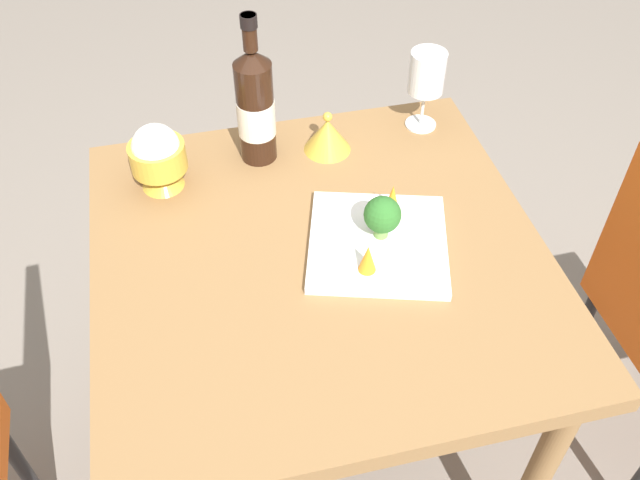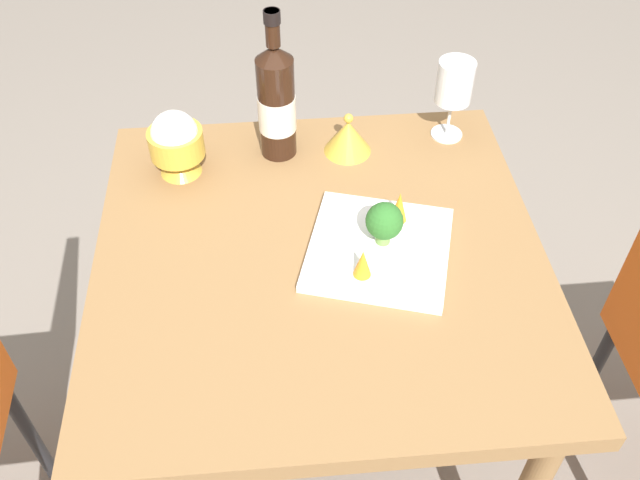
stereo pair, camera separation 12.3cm
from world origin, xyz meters
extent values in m
plane|color=gray|center=(0.00, 0.00, 0.00)|extent=(8.00, 8.00, 0.00)
cube|color=olive|center=(0.00, 0.00, 0.73)|extent=(0.82, 0.82, 0.04)
cylinder|color=olive|center=(0.35, -0.35, 0.35)|extent=(0.05, 0.05, 0.71)
cylinder|color=olive|center=(0.35, 0.35, 0.35)|extent=(0.05, 0.05, 0.71)
cylinder|color=black|center=(0.02, -0.67, 0.21)|extent=(0.03, 0.03, 0.43)
cylinder|color=black|center=(-0.02, 0.67, 0.21)|extent=(0.03, 0.03, 0.43)
cylinder|color=black|center=(0.30, 0.06, 0.86)|extent=(0.07, 0.08, 0.22)
cone|color=black|center=(0.30, 0.06, 0.98)|extent=(0.07, 0.08, 0.03)
cylinder|color=black|center=(0.30, 0.06, 1.03)|extent=(0.03, 0.03, 0.07)
cylinder|color=black|center=(0.30, 0.06, 1.05)|extent=(0.03, 0.03, 0.02)
cylinder|color=silver|center=(0.30, 0.06, 0.85)|extent=(0.08, 0.08, 0.08)
cylinder|color=white|center=(0.32, -0.31, 0.75)|extent=(0.07, 0.07, 0.00)
cylinder|color=white|center=(0.32, -0.31, 0.79)|extent=(0.01, 0.01, 0.08)
cylinder|color=white|center=(0.32, -0.31, 0.88)|extent=(0.08, 0.08, 0.09)
cone|color=gold|center=(0.25, 0.26, 0.77)|extent=(0.08, 0.08, 0.04)
cylinder|color=gold|center=(0.25, 0.26, 0.82)|extent=(0.11, 0.11, 0.05)
sphere|color=white|center=(0.25, 0.26, 0.84)|extent=(0.09, 0.09, 0.09)
cone|color=gold|center=(0.29, -0.08, 0.78)|extent=(0.10, 0.10, 0.07)
sphere|color=gold|center=(0.29, -0.08, 0.83)|extent=(0.02, 0.02, 0.02)
cube|color=white|center=(-0.01, -0.11, 0.75)|extent=(0.31, 0.31, 0.02)
cylinder|color=#729E4C|center=(0.00, -0.11, 0.78)|extent=(0.03, 0.03, 0.03)
sphere|color=#2D6B28|center=(0.00, -0.11, 0.81)|extent=(0.07, 0.07, 0.07)
cone|color=orange|center=(-0.08, -0.07, 0.79)|extent=(0.03, 0.03, 0.06)
cone|color=orange|center=(0.05, -0.15, 0.80)|extent=(0.03, 0.03, 0.07)
camera|label=1|loc=(-0.84, 0.20, 1.66)|focal=38.59mm
camera|label=2|loc=(-0.86, 0.08, 1.66)|focal=38.59mm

